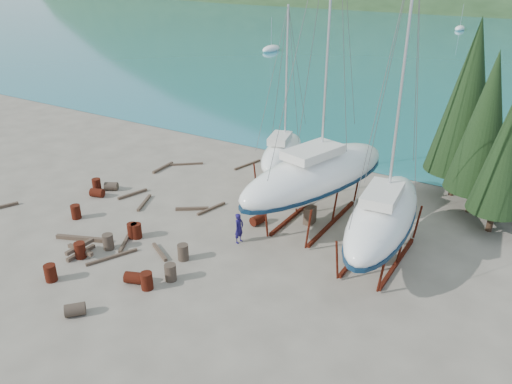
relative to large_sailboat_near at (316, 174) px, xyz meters
The scene contains 42 objects.
ground 8.08m from the large_sailboat_near, 128.57° to the right, with size 600.00×600.00×0.00m, color #685F52.
cypress_near_right 10.33m from the large_sailboat_near, 38.10° to the left, with size 3.60×3.60×10.00m.
cypress_mid_right 10.38m from the large_sailboat_near, 23.91° to the left, with size 3.06×3.06×8.50m.
cypress_back_left 10.94m from the large_sailboat_near, 52.14° to the left, with size 4.14×4.14×11.50m.
moored_boat_left 64.34m from the large_sailboat_near, 122.65° to the left, with size 2.00×5.00×6.05m.
moored_boat_far 104.93m from the large_sailboat_near, 96.94° to the left, with size 2.00×5.00×6.05m.
large_sailboat_near is the anchor object (origin of this frame).
large_sailboat_far 5.38m from the large_sailboat_near, 25.10° to the right, with size 3.87×10.21×15.78m.
small_sailboat_shore 6.80m from the large_sailboat_near, 136.32° to the left, with size 4.20×7.78×11.88m.
worker 5.64m from the large_sailboat_near, 116.81° to the right, with size 0.64×0.42×1.76m, color #18114C.
drum_0 14.77m from the large_sailboat_near, 148.71° to the right, with size 0.58×0.58×0.88m, color #5E1B10.
drum_1 14.96m from the large_sailboat_near, 109.81° to the right, with size 0.58×0.58×0.88m, color #2D2823.
drum_2 14.78m from the large_sailboat_near, 161.03° to the right, with size 0.58×0.58×0.88m, color #5E1B10.
drum_3 15.28m from the large_sailboat_near, 122.69° to the right, with size 0.58×0.58×0.88m, color #5E1B10.
drum_4 5.41m from the large_sailboat_near, 132.35° to the left, with size 0.58×0.58×0.88m, color #5E1B10.
drum_5 10.36m from the large_sailboat_near, 108.41° to the right, with size 0.58×0.58×0.88m, color #2D2823.
drum_6 4.39m from the large_sailboat_near, 138.29° to the right, with size 0.58×0.58×0.88m, color #5E1B10.
drum_7 11.58m from the large_sailboat_near, 108.92° to the right, with size 0.58×0.58×0.88m, color #5E1B10.
drum_8 15.28m from the large_sailboat_near, 164.41° to the right, with size 0.58×0.58×0.88m, color #5E1B10.
drum_10 11.07m from the large_sailboat_near, 136.33° to the right, with size 0.58×0.58×0.88m, color #5E1B10.
drum_11 5.16m from the large_sailboat_near, 168.95° to the right, with size 0.58×0.58×0.88m, color #2D2823.
drum_12 11.90m from the large_sailboat_near, 113.05° to the right, with size 0.58×0.58×0.88m, color #5E1B10.
drum_13 13.79m from the large_sailboat_near, 129.42° to the right, with size 0.58×0.58×0.88m, color #5E1B10.
drum_14 10.85m from the large_sailboat_near, 135.86° to the right, with size 0.58×0.58×0.88m, color #5E1B10.
drum_15 14.43m from the large_sailboat_near, 165.89° to the right, with size 0.58×0.58×0.88m, color #2D2823.
drum_16 12.36m from the large_sailboat_near, 131.55° to the right, with size 0.58×0.58×0.88m, color #2D2823.
drum_17 9.01m from the large_sailboat_near, 116.47° to the right, with size 0.58×0.58×0.88m, color #2D2823.
timber_0 10.29m from the large_sailboat_near, 147.03° to the left, with size 0.14×2.71×0.14m, color brown.
timber_2 13.77m from the large_sailboat_near, behind, with size 0.19×2.33×0.19m, color brown.
timber_3 12.36m from the large_sailboat_near, 126.50° to the right, with size 0.15×2.78×0.15m, color brown.
timber_4 12.70m from the large_sailboat_near, 164.53° to the right, with size 0.17×2.19×0.17m, color brown.
timber_5 11.51m from the large_sailboat_near, 134.76° to the right, with size 0.16×2.72×0.16m, color brown.
timber_6 9.80m from the large_sailboat_near, 131.70° to the left, with size 0.19×2.13×0.19m, color brown.
timber_7 10.00m from the large_sailboat_near, 123.88° to the right, with size 0.17×1.92×0.17m, color brown.
timber_8 8.22m from the large_sailboat_near, 157.63° to the right, with size 0.19×2.09×0.19m, color brown.
timber_9 10.27m from the large_sailboat_near, 130.73° to the left, with size 0.15×2.45×0.15m, color brown.
timber_11 7.13m from the large_sailboat_near, 159.77° to the right, with size 0.15×2.29×0.15m, color brown.
timber_12 11.40m from the large_sailboat_near, 159.44° to the right, with size 0.17×2.30×0.17m, color brown.
timber_15 13.10m from the large_sailboat_near, 166.79° to the left, with size 0.15×2.73×0.15m, color brown.
timber_16 13.87m from the large_sailboat_near, 137.32° to the right, with size 0.23×3.13×0.23m, color brown.
timber_pile_fore 13.82m from the large_sailboat_near, 130.65° to the right, with size 1.80×1.80×0.60m.
timber_pile_aft 4.05m from the large_sailboat_near, 144.18° to the left, with size 1.80×1.80×0.60m.
Camera 1 is at (15.95, -18.92, 14.24)m, focal length 35.00 mm.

